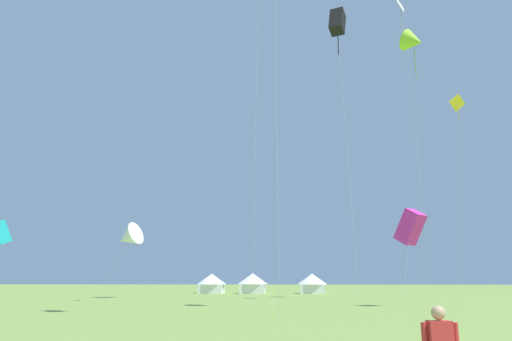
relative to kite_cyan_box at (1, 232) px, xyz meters
name	(u,v)px	position (x,y,z in m)	size (l,w,h in m)	color
kite_cyan_box	(1,232)	(0.00, 0.00, 0.00)	(3.34, 2.81, 8.11)	#1EB7CC
kite_white_delta	(128,237)	(9.96, 9.44, 0.25)	(3.96, 3.64, 8.82)	white
kite_black_box	(337,22)	(33.67, -11.57, 15.42)	(1.58, 2.66, 23.42)	black
kite_white_diamond	(401,14)	(41.89, 1.46, 23.48)	(1.40, 1.89, 32.32)	white
kite_magenta_box	(410,227)	(39.39, -6.61, -0.49)	(2.83, 3.25, 7.83)	#E02DA3
kite_yellow_diamond	(457,108)	(45.79, -1.50, 11.47)	(2.80, 1.35, 19.67)	yellow
kite_lime_delta	(414,41)	(44.12, 5.82, 22.43)	(3.97, 3.86, 30.87)	#99DB2D
festival_tent_left	(212,282)	(16.73, 29.05, -5.15)	(4.59, 4.59, 2.98)	white
festival_tent_right	(253,282)	(23.15, 29.05, -5.12)	(4.69, 4.69, 3.05)	white
festival_tent_center	(312,282)	(32.30, 29.05, -5.15)	(4.59, 4.59, 2.98)	white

